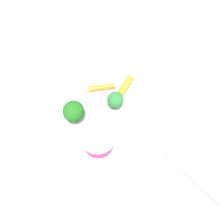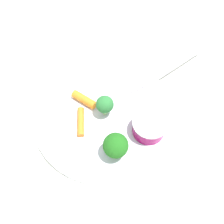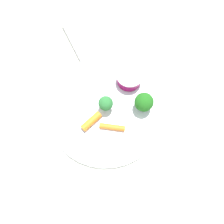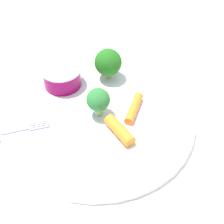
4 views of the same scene
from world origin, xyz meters
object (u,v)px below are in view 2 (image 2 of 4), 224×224
at_px(fork, 168,72).
at_px(carrot_stick_0, 81,122).
at_px(broccoli_floret_0, 116,146).
at_px(plate, 105,114).
at_px(broccoli_floret_1, 105,104).
at_px(carrot_stick_1, 84,100).
at_px(sauce_cup, 149,127).

bearing_deg(fork, carrot_stick_0, -131.08).
bearing_deg(carrot_stick_0, broccoli_floret_0, -29.08).
xyz_separation_m(plate, broccoli_floret_0, (0.04, -0.07, 0.04)).
bearing_deg(broccoli_floret_1, carrot_stick_1, 163.05).
xyz_separation_m(sauce_cup, broccoli_floret_1, (-0.08, 0.02, 0.01)).
bearing_deg(carrot_stick_1, broccoli_floret_1, -16.95).
relative_size(sauce_cup, broccoli_floret_0, 1.18).
distance_m(broccoli_floret_1, carrot_stick_0, 0.05).
distance_m(sauce_cup, carrot_stick_1, 0.13).
distance_m(broccoli_floret_1, carrot_stick_1, 0.05).
height_order(carrot_stick_0, fork, carrot_stick_0).
distance_m(plate, sauce_cup, 0.09).
bearing_deg(fork, broccoli_floret_0, -108.09).
relative_size(plate, broccoli_floret_1, 6.13).
distance_m(plate, broccoli_floret_0, 0.09).
bearing_deg(plate, broccoli_floret_1, 54.56).
xyz_separation_m(plate, fork, (0.10, 0.13, 0.01)).
height_order(broccoli_floret_0, fork, broccoli_floret_0).
relative_size(carrot_stick_1, fork, 0.32).
bearing_deg(sauce_cup, broccoli_floret_0, -131.32).
height_order(sauce_cup, carrot_stick_0, sauce_cup).
relative_size(plate, sauce_cup, 4.50).
height_order(broccoli_floret_0, broccoli_floret_1, broccoli_floret_0).
distance_m(sauce_cup, broccoli_floret_1, 0.09).
bearing_deg(broccoli_floret_1, sauce_cup, -13.96).
bearing_deg(carrot_stick_1, broccoli_floret_0, -47.31).
xyz_separation_m(broccoli_floret_0, fork, (0.07, 0.20, -0.03)).
xyz_separation_m(broccoli_floret_1, fork, (0.10, 0.13, -0.03)).
bearing_deg(broccoli_floret_1, broccoli_floret_0, -64.04).
distance_m(plate, fork, 0.16).
xyz_separation_m(carrot_stick_0, fork, (0.14, 0.16, -0.00)).
bearing_deg(sauce_cup, broccoli_floret_1, 166.04).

